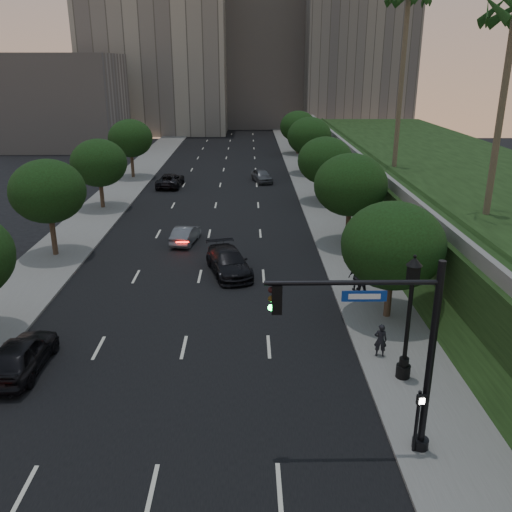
{
  "coord_description": "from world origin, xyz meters",
  "views": [
    {
      "loc": [
        3.07,
        -17.58,
        12.63
      ],
      "look_at": [
        3.44,
        7.71,
        3.6
      ],
      "focal_mm": 38.0,
      "sensor_mm": 36.0,
      "label": 1
    }
  ],
  "objects_px": {
    "traffic_signal_mast": "(397,358)",
    "sedan_near_left": "(21,355)",
    "sedan_mid_left": "(186,235)",
    "sedan_far_left": "(170,180)",
    "pedestrian_a": "(380,340)",
    "sedan_near_right": "(229,262)",
    "sedan_far_right": "(262,176)",
    "street_lamp": "(408,324)",
    "pedestrian_c": "(357,276)",
    "pedestrian_b": "(362,280)"
  },
  "relations": [
    {
      "from": "sedan_far_left",
      "to": "sedan_far_right",
      "type": "height_order",
      "value": "sedan_far_left"
    },
    {
      "from": "sedan_near_right",
      "to": "pedestrian_a",
      "type": "distance_m",
      "value": 12.83
    },
    {
      "from": "sedan_mid_left",
      "to": "pedestrian_b",
      "type": "xyz_separation_m",
      "value": [
        11.06,
        -10.11,
        0.41
      ]
    },
    {
      "from": "street_lamp",
      "to": "sedan_mid_left",
      "type": "height_order",
      "value": "street_lamp"
    },
    {
      "from": "traffic_signal_mast",
      "to": "sedan_near_left",
      "type": "relative_size",
      "value": 1.47
    },
    {
      "from": "sedan_near_left",
      "to": "pedestrian_c",
      "type": "height_order",
      "value": "pedestrian_c"
    },
    {
      "from": "sedan_near_left",
      "to": "sedan_mid_left",
      "type": "bearing_deg",
      "value": -105.19
    },
    {
      "from": "traffic_signal_mast",
      "to": "sedan_near_right",
      "type": "xyz_separation_m",
      "value": [
        -6.04,
        16.86,
        -2.9
      ]
    },
    {
      "from": "pedestrian_a",
      "to": "pedestrian_c",
      "type": "relative_size",
      "value": 0.9
    },
    {
      "from": "sedan_near_left",
      "to": "sedan_far_left",
      "type": "distance_m",
      "value": 37.22
    },
    {
      "from": "traffic_signal_mast",
      "to": "sedan_near_left",
      "type": "xyz_separation_m",
      "value": [
        -14.59,
        5.36,
        -2.86
      ]
    },
    {
      "from": "sedan_near_right",
      "to": "sedan_far_right",
      "type": "xyz_separation_m",
      "value": [
        2.79,
        28.0,
        -0.05
      ]
    },
    {
      "from": "street_lamp",
      "to": "pedestrian_c",
      "type": "bearing_deg",
      "value": 91.3
    },
    {
      "from": "sedan_near_right",
      "to": "sedan_far_right",
      "type": "bearing_deg",
      "value": 68.97
    },
    {
      "from": "sedan_near_left",
      "to": "sedan_far_right",
      "type": "relative_size",
      "value": 1.12
    },
    {
      "from": "sedan_far_left",
      "to": "sedan_far_right",
      "type": "xyz_separation_m",
      "value": [
        9.94,
        2.31,
        -0.0
      ]
    },
    {
      "from": "traffic_signal_mast",
      "to": "sedan_near_right",
      "type": "bearing_deg",
      "value": 109.7
    },
    {
      "from": "traffic_signal_mast",
      "to": "pedestrian_b",
      "type": "relative_size",
      "value": 3.82
    },
    {
      "from": "street_lamp",
      "to": "pedestrian_c",
      "type": "height_order",
      "value": "street_lamp"
    },
    {
      "from": "sedan_mid_left",
      "to": "sedan_far_left",
      "type": "distance_m",
      "value": 19.81
    },
    {
      "from": "traffic_signal_mast",
      "to": "sedan_mid_left",
      "type": "xyz_separation_m",
      "value": [
        -9.43,
        23.11,
        -3.02
      ]
    },
    {
      "from": "sedan_near_right",
      "to": "sedan_far_right",
      "type": "height_order",
      "value": "sedan_near_right"
    },
    {
      "from": "pedestrian_a",
      "to": "pedestrian_b",
      "type": "relative_size",
      "value": 0.85
    },
    {
      "from": "sedan_mid_left",
      "to": "pedestrian_c",
      "type": "relative_size",
      "value": 2.27
    },
    {
      "from": "pedestrian_b",
      "to": "pedestrian_c",
      "type": "relative_size",
      "value": 1.05
    },
    {
      "from": "sedan_near_left",
      "to": "pedestrian_c",
      "type": "xyz_separation_m",
      "value": [
        16.08,
        8.29,
        0.21
      ]
    },
    {
      "from": "sedan_far_left",
      "to": "sedan_near_left",
      "type": "bearing_deg",
      "value": 91.1
    },
    {
      "from": "traffic_signal_mast",
      "to": "pedestrian_c",
      "type": "bearing_deg",
      "value": 83.77
    },
    {
      "from": "sedan_far_right",
      "to": "pedestrian_c",
      "type": "height_order",
      "value": "pedestrian_c"
    },
    {
      "from": "street_lamp",
      "to": "sedan_far_left",
      "type": "distance_m",
      "value": 40.96
    },
    {
      "from": "sedan_near_right",
      "to": "pedestrian_b",
      "type": "bearing_deg",
      "value": -42.13
    },
    {
      "from": "street_lamp",
      "to": "sedan_near_left",
      "type": "relative_size",
      "value": 1.18
    },
    {
      "from": "sedan_near_right",
      "to": "pedestrian_b",
      "type": "relative_size",
      "value": 2.92
    },
    {
      "from": "sedan_far_left",
      "to": "pedestrian_a",
      "type": "distance_m",
      "value": 39.05
    },
    {
      "from": "sedan_near_right",
      "to": "traffic_signal_mast",
      "type": "bearing_deg",
      "value": -85.63
    },
    {
      "from": "sedan_mid_left",
      "to": "sedan_near_right",
      "type": "bearing_deg",
      "value": 128.23
    },
    {
      "from": "pedestrian_b",
      "to": "pedestrian_c",
      "type": "xyz_separation_m",
      "value": [
        -0.13,
        0.66,
        -0.04
      ]
    },
    {
      "from": "sedan_near_left",
      "to": "pedestrian_b",
      "type": "relative_size",
      "value": 2.6
    },
    {
      "from": "sedan_mid_left",
      "to": "sedan_far_left",
      "type": "xyz_separation_m",
      "value": [
        -3.75,
        19.45,
        0.08
      ]
    },
    {
      "from": "sedan_mid_left",
      "to": "pedestrian_a",
      "type": "distance_m",
      "value": 19.92
    },
    {
      "from": "sedan_far_left",
      "to": "pedestrian_c",
      "type": "distance_m",
      "value": 32.41
    },
    {
      "from": "street_lamp",
      "to": "sedan_far_left",
      "type": "bearing_deg",
      "value": 111.32
    },
    {
      "from": "sedan_far_right",
      "to": "traffic_signal_mast",
      "type": "bearing_deg",
      "value": -100.16
    },
    {
      "from": "street_lamp",
      "to": "sedan_mid_left",
      "type": "relative_size",
      "value": 1.42
    },
    {
      "from": "sedan_near_left",
      "to": "sedan_mid_left",
      "type": "height_order",
      "value": "sedan_near_left"
    },
    {
      "from": "sedan_mid_left",
      "to": "sedan_near_right",
      "type": "distance_m",
      "value": 7.11
    },
    {
      "from": "pedestrian_c",
      "to": "sedan_near_right",
      "type": "bearing_deg",
      "value": -29.5
    },
    {
      "from": "sedan_far_left",
      "to": "sedan_near_right",
      "type": "bearing_deg",
      "value": 108.8
    },
    {
      "from": "street_lamp",
      "to": "pedestrian_b",
      "type": "distance_m",
      "value": 8.69
    },
    {
      "from": "street_lamp",
      "to": "sedan_near_left",
      "type": "bearing_deg",
      "value": 176.77
    }
  ]
}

